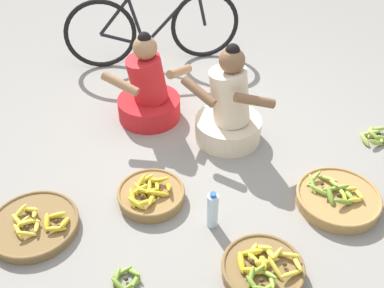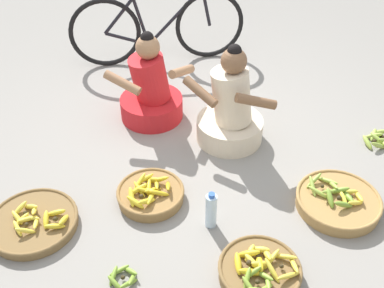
{
  "view_description": "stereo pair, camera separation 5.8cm",
  "coord_description": "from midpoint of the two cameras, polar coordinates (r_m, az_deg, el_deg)",
  "views": [
    {
      "loc": [
        -0.12,
        -2.57,
        2.27
      ],
      "look_at": [
        0.0,
        -0.2,
        0.35
      ],
      "focal_mm": 42.89,
      "sensor_mm": 36.0,
      "label": 1
    },
    {
      "loc": [
        -0.06,
        -2.57,
        2.27
      ],
      "look_at": [
        0.0,
        -0.2,
        0.35
      ],
      "focal_mm": 42.89,
      "sensor_mm": 36.0,
      "label": 2
    }
  ],
  "objects": [
    {
      "name": "water_bottle",
      "position": [
        2.91,
        2.96,
        -8.26
      ],
      "size": [
        0.07,
        0.07,
        0.28
      ],
      "color": "silver",
      "rests_on": "ground"
    },
    {
      "name": "banana_basket_back_left",
      "position": [
        2.75,
        9.02,
        -15.35
      ],
      "size": [
        0.48,
        0.48,
        0.16
      ],
      "color": "brown",
      "rests_on": "ground"
    },
    {
      "name": "vendor_woman_behind",
      "position": [
        3.78,
        -4.71,
        6.49
      ],
      "size": [
        0.72,
        0.54,
        0.77
      ],
      "color": "red",
      "rests_on": "ground"
    },
    {
      "name": "banana_basket_back_right",
      "position": [
        3.24,
        18.18,
        -6.75
      ],
      "size": [
        0.56,
        0.56,
        0.16
      ],
      "color": "#A87F47",
      "rests_on": "ground"
    },
    {
      "name": "loose_bananas_front_center",
      "position": [
        2.76,
        -7.93,
        -16.08
      ],
      "size": [
        0.19,
        0.19,
        0.08
      ],
      "color": "olive",
      "rests_on": "ground"
    },
    {
      "name": "loose_bananas_mid_right",
      "position": [
        3.91,
        22.64,
        0.6
      ],
      "size": [
        0.27,
        0.25,
        0.09
      ],
      "color": "#9EB747",
      "rests_on": "ground"
    },
    {
      "name": "banana_basket_back_center",
      "position": [
        3.14,
        -4.68,
        -6.17
      ],
      "size": [
        0.46,
        0.46,
        0.15
      ],
      "color": "olive",
      "rests_on": "ground"
    },
    {
      "name": "bicycle_leaning",
      "position": [
        4.58,
        -3.9,
        14.23
      ],
      "size": [
        1.69,
        0.3,
        0.73
      ],
      "color": "black",
      "rests_on": "ground"
    },
    {
      "name": "ground_plane",
      "position": [
        3.43,
        0.4,
        -2.45
      ],
      "size": [
        10.0,
        10.0,
        0.0
      ],
      "primitive_type": "plane",
      "color": "gray"
    },
    {
      "name": "vendor_woman_front",
      "position": [
        3.52,
        5.28,
        4.07
      ],
      "size": [
        0.68,
        0.52,
        0.82
      ],
      "color": "beige",
      "rests_on": "ground"
    },
    {
      "name": "banana_basket_front_right",
      "position": [
        3.13,
        -18.6,
        -9.17
      ],
      "size": [
        0.57,
        0.57,
        0.13
      ],
      "color": "brown",
      "rests_on": "ground"
    }
  ]
}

